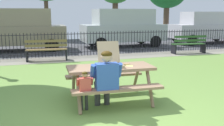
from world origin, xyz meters
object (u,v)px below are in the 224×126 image
object	(u,v)px
park_bench_center	(47,50)
pizza_box_open	(110,60)
adult_at_table	(106,78)
parked_car_center	(18,29)
child_at_table	(85,88)
parked_car_far_right	(206,27)
parked_car_right	(123,27)
pizza_slice_on_table	(128,65)
park_bench_right	(189,45)
picnic_table_foreground	(110,74)

from	to	relation	value
park_bench_center	pizza_box_open	bearing A→B (deg)	-78.71
adult_at_table	parked_car_center	xyz separation A→B (m)	(-1.97, 9.10, 0.44)
child_at_table	parked_car_far_right	distance (m)	13.11
adult_at_table	parked_car_far_right	world-z (taller)	parked_car_far_right
parked_car_right	parked_car_far_right	xyz separation A→B (m)	(5.43, 0.00, -0.09)
pizza_slice_on_table	child_at_table	bearing A→B (deg)	-155.61
pizza_box_open	park_bench_right	bearing A→B (deg)	44.13
parked_car_center	park_bench_right	bearing A→B (deg)	-23.26
picnic_table_foreground	park_bench_right	size ratio (longest dim) A/B	1.14
child_at_table	park_bench_right	size ratio (longest dim) A/B	0.51
adult_at_table	parked_car_right	bearing A→B (deg)	68.56
picnic_table_foreground	parked_car_far_right	world-z (taller)	parked_car_far_right
child_at_table	parked_car_far_right	world-z (taller)	parked_car_far_right
pizza_slice_on_table	parked_car_far_right	world-z (taller)	parked_car_far_right
parked_car_far_right	picnic_table_foreground	bearing A→B (deg)	-135.49
park_bench_right	parked_car_far_right	distance (m)	4.71
child_at_table	park_bench_right	bearing A→B (deg)	43.75
pizza_box_open	parked_car_far_right	distance (m)	12.23
pizza_slice_on_table	child_at_table	xyz separation A→B (m)	(-1.05, -0.48, -0.27)
parked_car_right	park_bench_center	bearing A→B (deg)	-143.07
pizza_box_open	parked_car_far_right	world-z (taller)	parked_car_far_right
adult_at_table	parked_car_center	bearing A→B (deg)	102.23
picnic_table_foreground	adult_at_table	distance (m)	0.55
picnic_table_foreground	park_bench_center	world-z (taller)	park_bench_center
adult_at_table	park_bench_center	distance (m)	5.87
pizza_slice_on_table	parked_car_center	world-z (taller)	parked_car_center
picnic_table_foreground	child_at_table	size ratio (longest dim) A/B	2.25
picnic_table_foreground	park_bench_center	distance (m)	5.42
child_at_table	parked_car_right	world-z (taller)	parked_car_right
pizza_box_open	parked_car_center	bearing A→B (deg)	104.59
adult_at_table	pizza_slice_on_table	bearing A→B (deg)	35.92
child_at_table	adult_at_table	bearing A→B (deg)	2.02
adult_at_table	child_at_table	size ratio (longest dim) A/B	1.44
pizza_slice_on_table	park_bench_right	distance (m)	7.35
parked_car_far_right	adult_at_table	bearing A→B (deg)	-134.68
pizza_slice_on_table	park_bench_center	world-z (taller)	park_bench_center
park_bench_center	parked_car_far_right	bearing A→B (deg)	18.54
child_at_table	parked_car_far_right	xyz separation A→B (m)	(9.41, 9.11, 0.50)
park_bench_center	parked_car_center	distance (m)	3.55
park_bench_center	park_bench_right	size ratio (longest dim) A/B	1.00
park_bench_right	park_bench_center	bearing A→B (deg)	-180.00
pizza_box_open	parked_car_center	distance (m)	8.83
park_bench_right	parked_car_right	bearing A→B (deg)	122.59
parked_car_right	parked_car_far_right	world-z (taller)	parked_car_right
pizza_box_open	picnic_table_foreground	bearing A→B (deg)	-98.35
picnic_table_foreground	park_bench_center	bearing A→B (deg)	101.07
child_at_table	parked_car_center	distance (m)	9.26
adult_at_table	park_bench_center	world-z (taller)	adult_at_table
park_bench_right	parked_car_center	xyz separation A→B (m)	(-7.64, 3.29, 0.68)
child_at_table	park_bench_right	distance (m)	8.43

